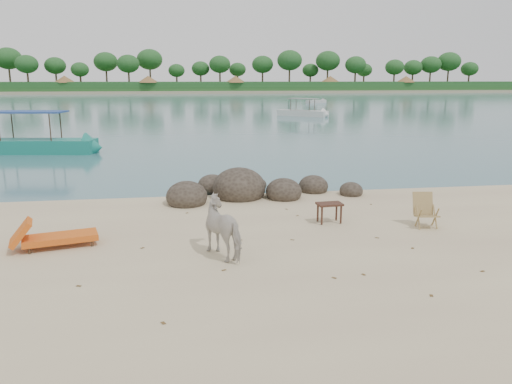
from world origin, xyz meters
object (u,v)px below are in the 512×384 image
cow (226,228)px  lounge_chair (60,235)px  deck_chair (427,212)px  side_table (329,214)px  boat_near (30,118)px  boulders (245,190)px

cow → lounge_chair: 3.87m
deck_chair → side_table: bearing=168.9°
side_table → lounge_chair: lounge_chair is taller
lounge_chair → deck_chair: size_ratio=2.30×
side_table → boat_near: (-11.55, 15.35, 1.51)m
boulders → boat_near: 15.54m
cow → deck_chair: size_ratio=1.71×
boulders → side_table: bearing=-61.6°
cow → deck_chair: 5.44m
side_table → lounge_chair: size_ratio=0.33×
lounge_chair → boat_near: (-4.92, 16.29, 1.47)m
boulders → lounge_chair: (-4.82, -4.28, 0.06)m
side_table → deck_chair: 2.49m
side_table → deck_chair: size_ratio=0.75×
side_table → boat_near: boat_near is taller
lounge_chair → deck_chair: deck_chair is taller
cow → lounge_chair: (-3.69, 1.14, -0.33)m
side_table → deck_chair: (2.35, -0.81, 0.17)m
lounge_chair → deck_chair: (8.98, 0.12, 0.14)m
lounge_chair → side_table: bearing=-6.1°
cow → boat_near: (-8.61, 17.43, 1.14)m
boulders → boat_near: bearing=129.1°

